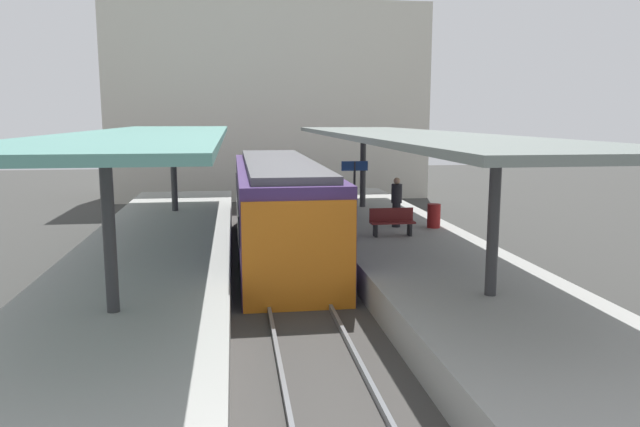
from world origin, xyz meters
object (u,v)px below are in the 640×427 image
(litter_bin, at_px, (434,216))
(passenger_near_bench, at_px, (397,201))
(commuter_train, at_px, (279,208))
(platform_bench, at_px, (392,221))
(platform_sign, at_px, (355,179))

(litter_bin, relative_size, passenger_near_bench, 0.48)
(commuter_train, bearing_deg, litter_bin, -4.20)
(commuter_train, height_order, passenger_near_bench, commuter_train)
(commuter_train, bearing_deg, platform_bench, -24.04)
(commuter_train, relative_size, platform_bench, 8.72)
(platform_bench, bearing_deg, litter_bin, 33.11)
(commuter_train, relative_size, litter_bin, 15.25)
(platform_bench, xyz_separation_m, passenger_near_bench, (0.54, 1.46, 0.41))
(platform_bench, xyz_separation_m, platform_sign, (-0.83, 1.86, 1.16))
(commuter_train, relative_size, passenger_near_bench, 7.28)
(platform_sign, relative_size, litter_bin, 2.76)
(platform_bench, bearing_deg, passenger_near_bench, 69.73)
(platform_bench, distance_m, passenger_near_bench, 1.60)
(commuter_train, xyz_separation_m, platform_sign, (2.58, 0.34, 0.90))
(litter_bin, height_order, passenger_near_bench, passenger_near_bench)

